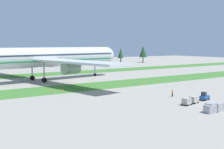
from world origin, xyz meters
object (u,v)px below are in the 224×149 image
(uld_container_1, at_px, (211,108))
(ground_crew_marshaller, at_px, (172,93))
(uld_container_2, at_px, (217,107))
(taxiway_marker_2, at_px, (62,90))
(cargo_dolly_second, at_px, (187,101))
(taxiway_marker_1, at_px, (53,91))
(taxiway_marker_3, at_px, (143,84))
(cargo_dolly_lead, at_px, (194,99))
(baggage_tug, at_px, (205,97))
(uld_container_0, at_px, (210,109))
(airliner, at_px, (44,57))
(taxiway_marker_0, at_px, (159,80))

(uld_container_1, bearing_deg, ground_crew_marshaller, 67.79)
(uld_container_2, xyz_separation_m, taxiway_marker_2, (-12.85, 40.68, -0.49))
(cargo_dolly_second, distance_m, taxiway_marker_1, 36.45)
(uld_container_1, bearing_deg, uld_container_2, -14.21)
(cargo_dolly_second, distance_m, taxiway_marker_3, 32.25)
(cargo_dolly_lead, bearing_deg, uld_container_2, -29.37)
(taxiway_marker_1, bearing_deg, taxiway_marker_2, 4.89)
(baggage_tug, bearing_deg, uld_container_2, -51.22)
(cargo_dolly_second, distance_m, uld_container_1, 7.23)
(uld_container_2, bearing_deg, uld_container_0, 179.00)
(airliner, relative_size, uld_container_1, 40.27)
(airliner, height_order, taxiway_marker_1, airliner)
(baggage_tug, distance_m, taxiway_marker_3, 28.44)
(taxiway_marker_2, height_order, taxiway_marker_3, taxiway_marker_2)
(cargo_dolly_lead, bearing_deg, taxiway_marker_1, -161.04)
(taxiway_marker_0, bearing_deg, cargo_dolly_second, -126.03)
(taxiway_marker_1, bearing_deg, airliner, 72.69)
(airliner, bearing_deg, cargo_dolly_lead, 2.63)
(uld_container_1, xyz_separation_m, taxiway_marker_2, (-11.42, 40.32, -0.53))
(cargo_dolly_second, distance_m, taxiway_marker_2, 35.56)
(uld_container_2, distance_m, taxiway_marker_3, 39.12)
(taxiway_marker_1, bearing_deg, cargo_dolly_second, -64.75)
(ground_crew_marshaller, distance_m, uld_container_0, 18.15)
(ground_crew_marshaller, distance_m, taxiway_marker_0, 31.58)
(baggage_tug, height_order, taxiway_marker_2, baggage_tug)
(baggage_tug, distance_m, cargo_dolly_lead, 5.03)
(uld_container_0, distance_m, uld_container_2, 2.17)
(airliner, xyz_separation_m, baggage_tug, (15.65, -56.17, -7.54))
(cargo_dolly_second, relative_size, uld_container_0, 1.22)
(cargo_dolly_lead, bearing_deg, cargo_dolly_second, -90.00)
(ground_crew_marshaller, relative_size, uld_container_1, 0.87)
(cargo_dolly_lead, height_order, ground_crew_marshaller, ground_crew_marshaller)
(cargo_dolly_second, relative_size, taxiway_marker_0, 4.19)
(taxiway_marker_0, bearing_deg, taxiway_marker_3, -157.68)
(uld_container_0, height_order, taxiway_marker_3, uld_container_0)
(taxiway_marker_2, bearing_deg, ground_crew_marshaller, -53.10)
(ground_crew_marshaller, xyz_separation_m, uld_container_0, (-7.39, -16.58, -0.19))
(taxiway_marker_0, bearing_deg, taxiway_marker_1, -178.47)
(ground_crew_marshaller, xyz_separation_m, uld_container_2, (-5.22, -16.62, -0.12))
(uld_container_0, distance_m, uld_container_1, 0.82)
(uld_container_2, height_order, taxiway_marker_0, uld_container_2)
(baggage_tug, xyz_separation_m, cargo_dolly_lead, (-4.94, -0.93, 0.10))
(cargo_dolly_lead, bearing_deg, taxiway_marker_2, -165.14)
(uld_container_0, distance_m, taxiway_marker_1, 42.60)
(taxiway_marker_1, bearing_deg, ground_crew_marshaller, -48.74)
(airliner, relative_size, ground_crew_marshaller, 46.28)
(cargo_dolly_lead, relative_size, taxiway_marker_3, 4.97)
(cargo_dolly_second, height_order, taxiway_marker_3, cargo_dolly_second)
(taxiway_marker_0, height_order, taxiway_marker_1, taxiway_marker_0)
(uld_container_0, bearing_deg, taxiway_marker_1, 108.49)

